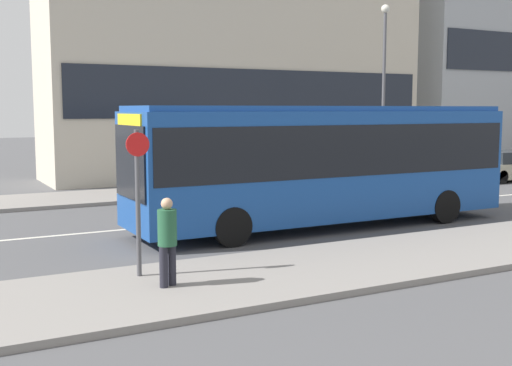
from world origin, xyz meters
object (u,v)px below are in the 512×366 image
city_bus (324,158)px  parked_car_0 (509,167)px  street_lamp (384,76)px  pedestrian_near_stop (167,237)px  bus_stop_sign (138,192)px

city_bus → parked_car_0: (13.95, 5.61, -1.28)m
city_bus → parked_car_0: 15.09m
city_bus → street_lamp: bearing=43.6°
city_bus → pedestrian_near_stop: city_bus is taller
parked_car_0 → pedestrian_near_stop: 22.27m
parked_car_0 → city_bus: bearing=-158.1°
parked_car_0 → pedestrian_near_stop: (-20.03, -9.74, 0.39)m
city_bus → bus_stop_sign: (-6.31, -3.21, -0.18)m
parked_car_0 → pedestrian_near_stop: size_ratio=2.79×
city_bus → bus_stop_sign: city_bus is taller
bus_stop_sign → street_lamp: 17.90m
parked_car_0 → street_lamp: (-6.02, 1.63, 4.02)m
street_lamp → pedestrian_near_stop: bearing=-140.9°
bus_stop_sign → street_lamp: (14.23, 10.45, 2.92)m
bus_stop_sign → city_bus: bearing=27.0°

